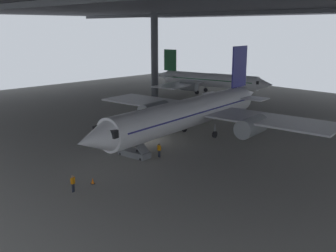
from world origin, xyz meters
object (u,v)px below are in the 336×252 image
at_px(airplane_distant, 208,80).
at_px(baggage_tug, 197,115).
at_px(crew_worker_near_nose, 73,183).
at_px(crew_worker_by_stairs, 159,149).
at_px(airplane_main, 191,112).
at_px(boarding_stairs, 134,150).
at_px(traffic_cone_orange, 93,181).

xyz_separation_m(airplane_distant, baggage_tug, (14.34, -19.88, -2.53)).
xyz_separation_m(crew_worker_near_nose, crew_worker_by_stairs, (-1.71, 12.19, 0.02)).
distance_m(crew_worker_by_stairs, baggage_tug, 20.66).
xyz_separation_m(airplane_main, boarding_stairs, (0.64, -10.25, -2.74)).
xyz_separation_m(boarding_stairs, crew_worker_by_stairs, (2.30, 1.79, 0.19)).
height_order(crew_worker_by_stairs, airplane_distant, airplane_distant).
distance_m(airplane_distant, traffic_cone_orange, 54.34).
relative_size(airplane_distant, traffic_cone_orange, 47.48).
bearing_deg(airplane_main, crew_worker_by_stairs, -70.83).
distance_m(boarding_stairs, crew_worker_near_nose, 11.15).
bearing_deg(traffic_cone_orange, crew_worker_near_nose, -80.67).
distance_m(crew_worker_near_nose, airplane_distant, 56.54).
xyz_separation_m(airplane_main, airplane_distant, (-21.58, 29.39, -0.42)).
bearing_deg(crew_worker_by_stairs, baggage_tug, 119.55).
relative_size(boarding_stairs, baggage_tug, 2.02).
bearing_deg(traffic_cone_orange, baggage_tug, 112.48).
bearing_deg(airplane_distant, crew_worker_near_nose, -62.33).
bearing_deg(boarding_stairs, airplane_main, 93.57).
height_order(airplane_main, traffic_cone_orange, airplane_main).
bearing_deg(airplane_main, airplane_distant, 126.29).
relative_size(airplane_main, airplane_distant, 1.30).
bearing_deg(boarding_stairs, baggage_tug, 111.76).
relative_size(boarding_stairs, airplane_distant, 0.16).
distance_m(airplane_main, airplane_distant, 36.46).
xyz_separation_m(boarding_stairs, airplane_distant, (-22.22, 39.63, 2.32)).
bearing_deg(boarding_stairs, crew_worker_near_nose, -68.89).
xyz_separation_m(crew_worker_near_nose, traffic_cone_orange, (-0.38, 2.32, -0.61)).
height_order(traffic_cone_orange, baggage_tug, baggage_tug).
relative_size(boarding_stairs, crew_worker_near_nose, 2.94).
distance_m(boarding_stairs, baggage_tug, 21.27).
distance_m(airplane_main, crew_worker_by_stairs, 9.31).
relative_size(crew_worker_near_nose, baggage_tug, 0.69).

